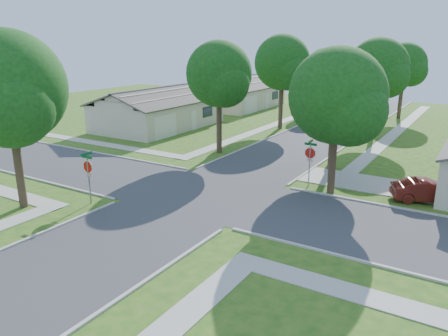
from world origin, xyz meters
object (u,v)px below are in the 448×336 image
(tree_e_mid, at_px, (379,71))
(stop_sign_sw, at_px, (88,169))
(tree_w_mid, at_px, (283,65))
(tree_w_near, at_px, (220,77))
(tree_sw_corner, at_px, (9,93))
(tree_e_far, at_px, (405,67))
(house_nw_near, at_px, (159,113))
(tree_ne_corner, at_px, (338,100))
(car_curb_east, at_px, (375,115))
(tree_w_far, at_px, (325,68))
(car_driveway, at_px, (428,191))
(car_curb_west, at_px, (351,101))
(stop_sign_ne, at_px, (310,155))
(tree_e_near, at_px, (337,90))
(house_nw_far, at_px, (239,96))

(tree_e_mid, bearing_deg, stop_sign_sw, -110.20)
(tree_e_mid, bearing_deg, tree_w_mid, 180.00)
(tree_w_near, height_order, tree_sw_corner, tree_sw_corner)
(tree_e_far, relative_size, tree_w_near, 0.97)
(tree_e_mid, distance_m, house_nw_near, 22.12)
(tree_w_mid, bearing_deg, tree_sw_corner, -95.70)
(stop_sign_sw, height_order, tree_e_far, tree_e_far)
(tree_ne_corner, height_order, car_curb_east, tree_ne_corner)
(tree_w_far, bearing_deg, house_nw_near, -120.82)
(car_driveway, bearing_deg, tree_w_far, 5.51)
(tree_w_mid, height_order, car_curb_east, tree_w_mid)
(tree_e_mid, height_order, car_curb_west, tree_e_mid)
(stop_sign_ne, bearing_deg, house_nw_near, 153.54)
(tree_w_near, relative_size, tree_ne_corner, 1.04)
(tree_e_near, relative_size, tree_w_far, 1.03)
(tree_ne_corner, bearing_deg, tree_e_mid, 95.45)
(tree_e_far, relative_size, house_nw_far, 0.64)
(tree_w_far, bearing_deg, tree_w_mid, -89.95)
(stop_sign_ne, distance_m, tree_e_mid, 16.84)
(stop_sign_sw, height_order, tree_w_mid, tree_w_mid)
(tree_w_mid, relative_size, house_nw_far, 0.70)
(stop_sign_sw, height_order, tree_ne_corner, tree_ne_corner)
(tree_e_far, distance_m, tree_w_mid, 16.05)
(stop_sign_ne, height_order, tree_w_far, tree_w_far)
(tree_e_far, xyz_separation_m, tree_ne_corner, (1.61, -29.80, -0.39))
(tree_e_mid, height_order, tree_e_far, tree_e_mid)
(house_nw_far, distance_m, car_curb_east, 18.70)
(tree_e_mid, height_order, car_curb_east, tree_e_mid)
(house_nw_far, xyz_separation_m, car_curb_east, (18.65, -1.09, -0.82))
(tree_w_mid, bearing_deg, tree_ne_corner, -56.78)
(tree_e_far, relative_size, tree_w_mid, 0.91)
(car_driveway, bearing_deg, car_curb_west, -2.08)
(tree_e_near, height_order, house_nw_near, tree_e_near)
(stop_sign_sw, bearing_deg, tree_w_near, 89.77)
(tree_e_near, bearing_deg, car_curb_west, 103.57)
(tree_e_near, relative_size, tree_w_mid, 0.87)
(tree_e_near, xyz_separation_m, car_driveway, (6.75, -3.42, -5.00))
(tree_w_far, relative_size, car_driveway, 2.05)
(tree_e_mid, relative_size, tree_sw_corner, 0.96)
(car_curb_west, bearing_deg, tree_w_mid, 88.61)
(tree_e_far, distance_m, tree_w_near, 26.71)
(car_driveway, bearing_deg, car_curb_east, -4.85)
(stop_sign_ne, xyz_separation_m, tree_e_mid, (0.06, 16.31, 4.22))
(car_driveway, xyz_separation_m, car_curb_east, (-8.84, 25.32, 0.05))
(stop_sign_ne, bearing_deg, tree_ne_corner, -16.55)
(house_nw_far, distance_m, car_driveway, 38.13)
(house_nw_near, xyz_separation_m, car_driveway, (27.49, -9.41, -0.87))
(car_curb_east, relative_size, car_curb_west, 1.01)
(tree_w_far, distance_m, tree_sw_corner, 41.10)
(tree_e_near, bearing_deg, tree_sw_corner, -127.30)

